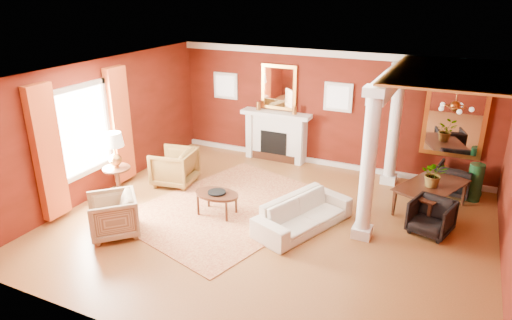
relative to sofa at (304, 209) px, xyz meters
The scene contains 27 objects.
ground 0.74m from the sofa, 165.89° to the right, with size 8.00×8.00×0.00m, color brown.
room_shell 1.73m from the sofa, 165.89° to the right, with size 8.04×7.04×2.92m.
fireplace 3.70m from the sofa, 121.07° to the left, with size 1.85×0.42×1.29m.
overmantel_mirror 4.10m from the sofa, 120.01° to the left, with size 0.95×0.07×1.15m.
flank_window_left 4.99m from the sofa, 136.22° to the left, with size 0.70×0.07×0.70m.
flank_window_right 3.61m from the sofa, 96.14° to the left, with size 0.70×0.07×0.70m.
left_window 4.68m from the sofa, behind, with size 0.21×2.55×2.60m.
column_front 1.51m from the sofa, ahead, with size 0.36×0.36×2.80m.
column_back 3.22m from the sofa, 68.99° to the left, with size 0.36×0.36×2.80m.
header_beam 3.03m from the sofa, 57.96° to the left, with size 0.30×3.20×0.32m, color white.
amber_ceiling 3.70m from the sofa, 35.45° to the left, with size 2.30×3.40×0.04m, color gold.
dining_mirror 4.18m from the sofa, 55.20° to the left, with size 1.30×0.07×1.70m.
chandelier 3.37m from the sofa, 35.69° to the left, with size 0.60×0.62×0.75m.
crown_trim 4.14m from the sofa, 100.39° to the left, with size 8.00×0.08×0.16m, color white.
base_trim 3.38m from the sofa, 100.39° to the left, with size 8.00×0.08×0.12m, color white.
rug 1.69m from the sofa, behind, with size 3.02×4.03×0.02m, color maroon.
sofa is the anchor object (origin of this frame).
armchair_leopard 3.46m from the sofa, 168.77° to the left, with size 0.89×0.84×0.92m, color black.
armchair_stripe 3.53m from the sofa, 150.68° to the right, with size 0.84×0.79×0.86m, color tan.
coffee_table 1.77m from the sofa, behind, with size 0.92×0.92×0.47m.
coffee_book 1.84m from the sofa, behind, with size 0.17×0.02×0.23m, color black.
side_table 4.17m from the sofa, behind, with size 0.58×0.58×1.46m.
dining_table 2.76m from the sofa, 39.81° to the left, with size 1.63×0.57×0.91m, color black.
dining_chair_near 2.35m from the sofa, 20.42° to the left, with size 0.70×0.66×0.73m, color black.
dining_chair_far 3.78m from the sofa, 48.81° to the left, with size 0.73×0.69×0.75m, color black.
green_urn 3.95m from the sofa, 42.92° to the left, with size 0.35×0.35×0.83m.
potted_plant 2.80m from the sofa, 38.92° to the left, with size 0.49×0.54×0.42m, color #26591E.
Camera 1 is at (3.07, -7.17, 4.35)m, focal length 32.00 mm.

